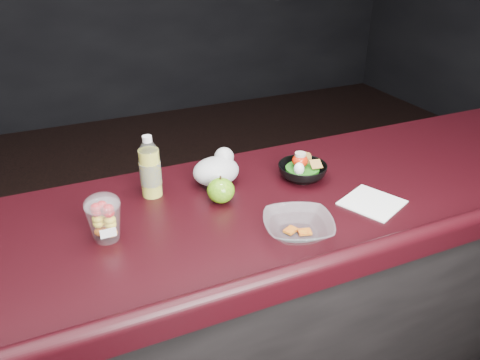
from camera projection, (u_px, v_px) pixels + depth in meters
name	position (u px, v px, depth m)	size (l,w,h in m)	color
counter	(208.00, 341.00, 1.60)	(4.06, 0.71, 1.02)	black
lemonade_bottle	(150.00, 171.00, 1.43)	(0.07, 0.07, 0.20)	gold
fruit_cup	(104.00, 217.00, 1.23)	(0.10, 0.10, 0.13)	white
green_apple	(221.00, 190.00, 1.42)	(0.08, 0.08, 0.09)	#2E7A0E
plastic_bag	(217.00, 169.00, 1.52)	(0.15, 0.13, 0.11)	silver
snack_bowl	(302.00, 170.00, 1.55)	(0.17, 0.17, 0.09)	black
takeout_bowl	(298.00, 227.00, 1.27)	(0.24, 0.24, 0.05)	silver
paper_napkin	(372.00, 203.00, 1.42)	(0.16, 0.16, 0.00)	white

